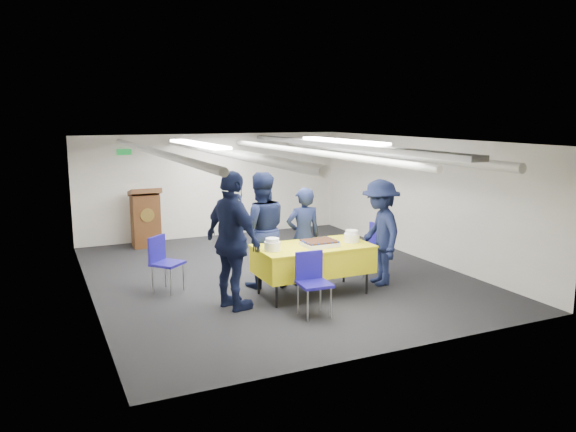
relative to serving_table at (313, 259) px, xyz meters
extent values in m
plane|color=black|center=(-0.12, 1.21, -0.56)|extent=(7.00, 7.00, 0.00)
cube|color=silver|center=(-0.12, 4.70, 0.59)|extent=(6.00, 0.02, 2.30)
cube|color=silver|center=(-3.11, 1.21, 0.59)|extent=(0.02, 7.00, 2.30)
cube|color=silver|center=(2.87, 1.21, 0.59)|extent=(0.02, 7.00, 2.30)
cube|color=white|center=(-0.12, 1.21, 1.73)|extent=(6.00, 7.00, 0.02)
cylinder|color=silver|center=(-2.12, 1.21, 1.62)|extent=(0.10, 6.90, 0.10)
cylinder|color=silver|center=(-1.02, 1.21, 1.58)|extent=(0.14, 6.90, 0.14)
cylinder|color=silver|center=(0.48, 1.21, 1.54)|extent=(0.10, 6.90, 0.10)
cylinder|color=silver|center=(1.78, 1.21, 1.50)|extent=(0.14, 6.90, 0.14)
cube|color=gray|center=(1.08, 1.21, 1.64)|extent=(0.28, 6.90, 0.08)
cube|color=white|center=(-1.42, 1.21, 1.71)|extent=(0.25, 2.60, 0.04)
cube|color=white|center=(1.18, 1.21, 1.71)|extent=(0.25, 2.60, 0.04)
cube|color=#0C591E|center=(-2.02, 4.68, 1.39)|extent=(0.30, 0.04, 0.12)
cylinder|color=black|center=(-0.75, -0.35, -0.38)|extent=(0.04, 0.04, 0.36)
cylinder|color=black|center=(0.75, -0.35, -0.38)|extent=(0.04, 0.04, 0.36)
cylinder|color=black|center=(-0.75, 0.35, -0.38)|extent=(0.04, 0.04, 0.36)
cylinder|color=black|center=(0.75, 0.35, -0.38)|extent=(0.04, 0.04, 0.36)
cube|color=yellow|center=(0.00, 0.00, -0.01)|extent=(1.73, 0.91, 0.39)
cube|color=yellow|center=(0.00, 0.00, 0.20)|extent=(1.75, 0.93, 0.03)
cube|color=white|center=(0.07, -0.08, 0.24)|extent=(0.50, 0.40, 0.06)
cube|color=black|center=(0.07, -0.08, 0.28)|extent=(0.48, 0.38, 0.03)
sphere|color=#102096|center=(-0.15, -0.26, 0.28)|extent=(0.04, 0.04, 0.04)
sphere|color=#102096|center=(-0.15, 0.10, 0.28)|extent=(0.04, 0.04, 0.04)
sphere|color=#102096|center=(-0.04, -0.26, 0.28)|extent=(0.04, 0.04, 0.04)
sphere|color=#102096|center=(-0.04, 0.10, 0.28)|extent=(0.04, 0.04, 0.04)
sphere|color=#102096|center=(0.07, -0.26, 0.28)|extent=(0.04, 0.04, 0.04)
sphere|color=#102096|center=(0.07, 0.10, 0.28)|extent=(0.04, 0.04, 0.04)
sphere|color=#102096|center=(0.18, -0.26, 0.28)|extent=(0.04, 0.04, 0.04)
sphere|color=#102096|center=(0.18, 0.10, 0.28)|extent=(0.04, 0.04, 0.04)
sphere|color=#102096|center=(0.29, -0.26, 0.28)|extent=(0.04, 0.04, 0.04)
sphere|color=#102096|center=(0.29, 0.10, 0.28)|extent=(0.04, 0.04, 0.04)
sphere|color=#102096|center=(-0.17, -0.17, 0.28)|extent=(0.04, 0.04, 0.04)
sphere|color=#102096|center=(0.31, -0.17, 0.28)|extent=(0.04, 0.04, 0.04)
sphere|color=#102096|center=(-0.17, -0.08, 0.28)|extent=(0.04, 0.04, 0.04)
sphere|color=#102096|center=(0.31, -0.08, 0.28)|extent=(0.04, 0.04, 0.04)
sphere|color=#102096|center=(-0.17, 0.01, 0.28)|extent=(0.04, 0.04, 0.04)
sphere|color=#102096|center=(0.31, 0.01, 0.28)|extent=(0.04, 0.04, 0.04)
cylinder|color=white|center=(-0.69, -0.05, 0.28)|extent=(0.24, 0.24, 0.13)
cylinder|color=white|center=(-0.69, -0.05, 0.37)|extent=(0.20, 0.20, 0.05)
cylinder|color=white|center=(0.65, -0.05, 0.28)|extent=(0.24, 0.24, 0.13)
cylinder|color=white|center=(0.65, -0.05, 0.37)|extent=(0.19, 0.19, 0.05)
cube|color=#5C3217|center=(-1.72, 4.26, -0.01)|extent=(0.55, 0.45, 1.10)
cube|color=#5C3217|center=(-1.72, 4.23, 0.59)|extent=(0.62, 0.53, 0.21)
cylinder|color=gold|center=(-1.72, 4.02, 0.14)|extent=(0.28, 0.02, 0.28)
cylinder|color=gray|center=(-0.59, -1.01, -0.34)|extent=(0.02, 0.02, 0.43)
cylinder|color=gray|center=(-0.25, -1.03, -0.34)|extent=(0.02, 0.02, 0.43)
cylinder|color=gray|center=(-0.57, -0.67, -0.34)|extent=(0.02, 0.02, 0.43)
cylinder|color=gray|center=(-0.23, -0.69, -0.34)|extent=(0.02, 0.02, 0.43)
cube|color=navy|center=(-0.41, -0.85, -0.11)|extent=(0.44, 0.44, 0.04)
cube|color=navy|center=(-0.40, -0.66, 0.11)|extent=(0.40, 0.06, 0.40)
cylinder|color=gray|center=(1.18, 0.79, -0.34)|extent=(0.02, 0.02, 0.43)
cylinder|color=gray|center=(1.17, 0.45, -0.34)|extent=(0.02, 0.02, 0.43)
cylinder|color=gray|center=(1.52, 0.78, -0.34)|extent=(0.02, 0.02, 0.43)
cylinder|color=gray|center=(1.51, 0.44, -0.34)|extent=(0.02, 0.02, 0.43)
cube|color=navy|center=(1.35, 0.61, -0.11)|extent=(0.43, 0.43, 0.04)
cube|color=navy|center=(1.54, 0.60, 0.11)|extent=(0.05, 0.40, 0.40)
cylinder|color=gray|center=(-2.01, 0.81, -0.34)|extent=(0.02, 0.02, 0.43)
cylinder|color=gray|center=(-1.75, 1.03, -0.34)|extent=(0.02, 0.02, 0.43)
cylinder|color=gray|center=(-2.23, 1.06, -0.34)|extent=(0.02, 0.02, 0.43)
cylinder|color=gray|center=(-1.98, 1.29, -0.34)|extent=(0.02, 0.02, 0.43)
cube|color=navy|center=(-1.99, 1.05, -0.11)|extent=(0.59, 0.59, 0.04)
cube|color=navy|center=(-2.12, 1.19, 0.11)|extent=(0.32, 0.30, 0.40)
imported|color=black|center=(0.10, 0.53, 0.23)|extent=(0.61, 0.43, 1.59)
imported|color=black|center=(-0.56, 0.73, 0.36)|extent=(1.02, 0.86, 1.84)
imported|color=black|center=(-1.32, -0.11, 0.42)|extent=(0.79, 1.24, 1.97)
imported|color=black|center=(1.22, 0.02, 0.30)|extent=(0.84, 1.21, 1.71)
camera|label=1|loc=(-3.80, -7.37, 2.17)|focal=35.00mm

